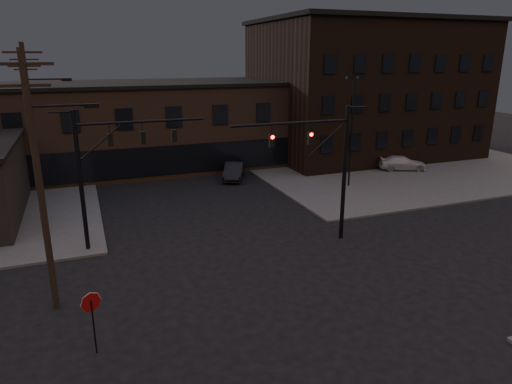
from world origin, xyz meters
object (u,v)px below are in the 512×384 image
(stop_sign, at_px, (92,309))
(car_crossing, at_px, (234,171))
(traffic_signal_far, at_px, (104,163))
(parked_car_lot_b, at_px, (402,163))
(traffic_signal_near, at_px, (328,161))
(parked_car_lot_a, at_px, (301,156))

(stop_sign, height_order, car_crossing, stop_sign)
(traffic_signal_far, relative_size, parked_car_lot_b, 1.77)
(stop_sign, bearing_deg, car_crossing, 59.83)
(traffic_signal_near, height_order, car_crossing, traffic_signal_near)
(traffic_signal_far, bearing_deg, parked_car_lot_b, 18.07)
(parked_car_lot_a, distance_m, car_crossing, 8.57)
(stop_sign, height_order, parked_car_lot_b, stop_sign)
(parked_car_lot_b, bearing_deg, car_crossing, 101.13)
(traffic_signal_near, bearing_deg, parked_car_lot_b, 38.88)
(stop_sign, distance_m, car_crossing, 25.55)
(traffic_signal_far, bearing_deg, stop_sign, -97.32)
(traffic_signal_near, xyz_separation_m, car_crossing, (-0.53, 15.59, -4.17))
(traffic_signal_far, relative_size, stop_sign, 3.23)
(traffic_signal_near, height_order, stop_sign, traffic_signal_near)
(traffic_signal_near, height_order, traffic_signal_far, same)
(parked_car_lot_b, xyz_separation_m, car_crossing, (-16.02, 3.09, -0.04))
(stop_sign, xyz_separation_m, parked_car_lot_b, (28.85, 18.98, -1.04))
(car_crossing, bearing_deg, stop_sign, -95.86)
(stop_sign, bearing_deg, parked_car_lot_b, 33.34)
(traffic_signal_near, relative_size, parked_car_lot_b, 1.77)
(stop_sign, bearing_deg, traffic_signal_far, 82.68)
(stop_sign, relative_size, parked_car_lot_b, 0.55)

